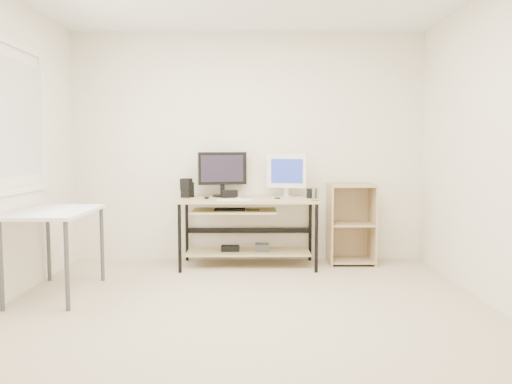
{
  "coord_description": "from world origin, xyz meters",
  "views": [
    {
      "loc": [
        0.05,
        -3.74,
        1.28
      ],
      "look_at": [
        0.08,
        1.3,
        0.85
      ],
      "focal_mm": 35.0,
      "sensor_mm": 36.0,
      "label": 1
    }
  ],
  "objects": [
    {
      "name": "mouse",
      "position": [
        -0.09,
        1.48,
        0.77
      ],
      "size": [
        0.09,
        0.12,
        0.03
      ],
      "primitive_type": "ellipsoid",
      "rotation": [
        0.0,
        0.0,
        0.32
      ],
      "color": "#B6B6BB",
      "rests_on": "desk"
    },
    {
      "name": "center_speaker",
      "position": [
        -0.21,
        1.74,
        0.79
      ],
      "size": [
        0.18,
        0.13,
        0.08
      ],
      "primitive_type": "cube",
      "rotation": [
        0.0,
        0.0,
        0.35
      ],
      "color": "black",
      "rests_on": "desk"
    },
    {
      "name": "coaster",
      "position": [
        0.7,
        1.38,
        0.75
      ],
      "size": [
        0.12,
        0.12,
        0.01
      ],
      "primitive_type": "cylinder",
      "rotation": [
        0.0,
        0.0,
        0.43
      ],
      "color": "#AD7D4E",
      "rests_on": "desk"
    },
    {
      "name": "white_imac",
      "position": [
        0.43,
        1.83,
        1.03
      ],
      "size": [
        0.44,
        0.16,
        0.48
      ],
      "rotation": [
        0.0,
        0.0,
        -0.27
      ],
      "color": "silver",
      "rests_on": "desk"
    },
    {
      "name": "speaker_right",
      "position": [
        0.7,
        1.67,
        0.8
      ],
      "size": [
        0.12,
        0.12,
        0.11
      ],
      "primitive_type": "cube",
      "rotation": [
        0.0,
        0.0,
        0.42
      ],
      "color": "black",
      "rests_on": "desk"
    },
    {
      "name": "speaker_left",
      "position": [
        -0.69,
        1.75,
        0.86
      ],
      "size": [
        0.13,
        0.13,
        0.21
      ],
      "rotation": [
        0.0,
        0.0,
        -0.29
      ],
      "color": "black",
      "rests_on": "desk"
    },
    {
      "name": "black_monitor",
      "position": [
        -0.29,
        1.85,
        1.04
      ],
      "size": [
        0.54,
        0.23,
        0.5
      ],
      "rotation": [
        0.0,
        0.0,
        0.26
      ],
      "color": "black",
      "rests_on": "desk"
    },
    {
      "name": "desk",
      "position": [
        -0.03,
        1.66,
        0.54
      ],
      "size": [
        1.5,
        0.65,
        0.75
      ],
      "color": "tan",
      "rests_on": "ground"
    },
    {
      "name": "keyboard",
      "position": [
        -0.14,
        1.44,
        0.76
      ],
      "size": [
        0.37,
        0.13,
        0.01
      ],
      "primitive_type": "cube",
      "rotation": [
        0.0,
        0.0,
        -0.07
      ],
      "color": "white",
      "rests_on": "desk"
    },
    {
      "name": "smartphone",
      "position": [
        0.32,
        1.65,
        0.75
      ],
      "size": [
        0.06,
        0.11,
        0.01
      ],
      "primitive_type": "cube",
      "rotation": [
        0.0,
        0.0,
        0.07
      ],
      "color": "black",
      "rests_on": "desk"
    },
    {
      "name": "room",
      "position": [
        -0.14,
        0.04,
        1.32
      ],
      "size": [
        4.01,
        4.01,
        2.62
      ],
      "color": "beige",
      "rests_on": "ground"
    },
    {
      "name": "volume_puck",
      "position": [
        -0.45,
        1.61,
        0.76
      ],
      "size": [
        0.07,
        0.07,
        0.02
      ],
      "primitive_type": "cylinder",
      "rotation": [
        0.0,
        0.0,
        -0.41
      ],
      "color": "black",
      "rests_on": "desk"
    },
    {
      "name": "side_table",
      "position": [
        -1.68,
        0.6,
        0.67
      ],
      "size": [
        0.6,
        1.0,
        0.75
      ],
      "color": "white",
      "rests_on": "ground"
    },
    {
      "name": "audio_controller",
      "position": [
        -0.65,
        1.8,
        0.83
      ],
      "size": [
        0.1,
        0.07,
        0.17
      ],
      "primitive_type": "cube",
      "rotation": [
        0.0,
        0.0,
        0.29
      ],
      "color": "black",
      "rests_on": "desk"
    },
    {
      "name": "drinking_glass",
      "position": [
        0.7,
        1.38,
        0.82
      ],
      "size": [
        0.09,
        0.09,
        0.14
      ],
      "primitive_type": "cylinder",
      "rotation": [
        0.0,
        0.0,
        0.43
      ],
      "color": "white",
      "rests_on": "coaster"
    },
    {
      "name": "shelf_unit",
      "position": [
        1.15,
        1.82,
        0.45
      ],
      "size": [
        0.5,
        0.4,
        0.9
      ],
      "color": "tan",
      "rests_on": "ground"
    }
  ]
}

